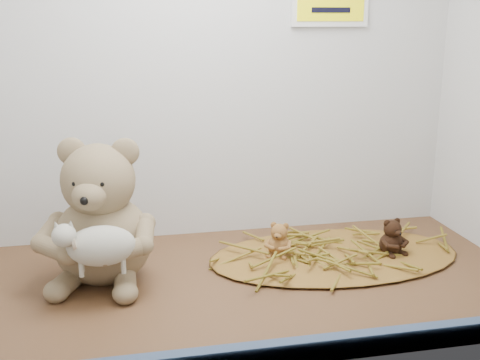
{
  "coord_description": "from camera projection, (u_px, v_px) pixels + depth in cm",
  "views": [
    {
      "loc": [
        -19.33,
        -106.05,
        50.53
      ],
      "look_at": [
        3.28,
        2.24,
        20.4
      ],
      "focal_mm": 45.0,
      "sensor_mm": 36.0,
      "label": 1
    }
  ],
  "objects": [
    {
      "name": "straw_bed",
      "position": [
        335.0,
        255.0,
        1.3
      ],
      "size": [
        55.18,
        32.04,
        1.07
      ],
      "primitive_type": "ellipsoid",
      "color": "brown",
      "rests_on": "shelf_floor"
    },
    {
      "name": "mini_teddy_brown",
      "position": [
        392.0,
        235.0,
        1.3
      ],
      "size": [
        7.93,
        8.16,
        7.84
      ],
      "primitive_type": null,
      "rotation": [
        0.0,
        0.0,
        0.28
      ],
      "color": "black",
      "rests_on": "straw_bed"
    },
    {
      "name": "alcove_shell",
      "position": [
        216.0,
        47.0,
        1.14
      ],
      "size": [
        120.4,
        60.2,
        90.4
      ],
      "color": "#432C17",
      "rests_on": "ground"
    },
    {
      "name": "mini_teddy_tan",
      "position": [
        279.0,
        238.0,
        1.29
      ],
      "size": [
        8.16,
        8.3,
        7.35
      ],
      "primitive_type": null,
      "rotation": [
        0.0,
        0.0,
        -0.48
      ],
      "color": "#9A6032",
      "rests_on": "straw_bed"
    },
    {
      "name": "main_teddy",
      "position": [
        101.0,
        211.0,
        1.16
      ],
      "size": [
        28.48,
        29.39,
        28.56
      ],
      "primitive_type": null,
      "rotation": [
        0.0,
        0.0,
        -0.26
      ],
      "color": "#8E7A57",
      "rests_on": "shelf_floor"
    },
    {
      "name": "front_rail",
      "position": [
        261.0,
        355.0,
        0.9
      ],
      "size": [
        119.28,
        2.2,
        3.6
      ],
      "primitive_type": "cube",
      "color": "#394E6D",
      "rests_on": "shelf_floor"
    },
    {
      "name": "toy_lamb",
      "position": [
        101.0,
        246.0,
        1.07
      ],
      "size": [
        15.97,
        9.75,
        10.32
      ],
      "primitive_type": null,
      "color": "beige",
      "rests_on": "main_teddy"
    }
  ]
}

